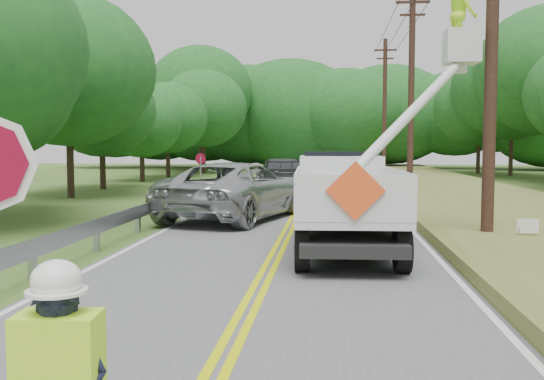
{
  "coord_description": "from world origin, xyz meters",
  "views": [
    {
      "loc": [
        1.2,
        -6.36,
        2.42
      ],
      "look_at": [
        0.0,
        6.0,
        1.5
      ],
      "focal_mm": 40.62,
      "sensor_mm": 36.0,
      "label": 1
    }
  ],
  "objects": [
    {
      "name": "ground",
      "position": [
        0.0,
        0.0,
        0.0
      ],
      "size": [
        140.0,
        140.0,
        0.0
      ],
      "primitive_type": "plane",
      "color": "#344F1F",
      "rests_on": "ground"
    },
    {
      "name": "road",
      "position": [
        0.0,
        14.0,
        0.01
      ],
      "size": [
        7.2,
        96.0,
        0.03
      ],
      "color": "#515153",
      "rests_on": "ground"
    },
    {
      "name": "guardrail",
      "position": [
        -4.02,
        14.91,
        0.55
      ],
      "size": [
        0.18,
        48.0,
        0.77
      ],
      "color": "#94979B",
      "rests_on": "ground"
    },
    {
      "name": "utility_poles",
      "position": [
        5.0,
        17.02,
        5.27
      ],
      "size": [
        1.6,
        43.3,
        10.0
      ],
      "color": "black",
      "rests_on": "ground"
    },
    {
      "name": "tall_grass_verge",
      "position": [
        7.1,
        14.0,
        0.15
      ],
      "size": [
        7.0,
        96.0,
        0.3
      ],
      "primitive_type": "cube",
      "color": "brown",
      "rests_on": "ground"
    },
    {
      "name": "treeline_left",
      "position": [
        -10.43,
        30.63,
        5.66
      ],
      "size": [
        10.37,
        57.23,
        11.56
      ],
      "color": "#332319",
      "rests_on": "ground"
    },
    {
      "name": "treeline_horizon",
      "position": [
        -0.04,
        56.24,
        5.5
      ],
      "size": [
        56.09,
        14.13,
        11.13
      ],
      "color": "#1C4D21",
      "rests_on": "ground"
    },
    {
      "name": "bucket_truck",
      "position": [
        1.73,
        8.49,
        1.48
      ],
      "size": [
        4.35,
        6.47,
        6.34
      ],
      "color": "black",
      "rests_on": "road"
    },
    {
      "name": "suv_silver",
      "position": [
        -1.86,
        13.26,
        0.94
      ],
      "size": [
        4.76,
        7.19,
        1.84
      ],
      "primitive_type": "imported",
      "rotation": [
        0.0,
        0.0,
        2.86
      ],
      "color": "#A9ABB0",
      "rests_on": "road"
    },
    {
      "name": "suv_darkgrey",
      "position": [
        -1.39,
        25.39,
        0.87
      ],
      "size": [
        3.34,
        6.16,
        1.69
      ],
      "primitive_type": "imported",
      "rotation": [
        0.0,
        0.0,
        3.31
      ],
      "color": "#393C40",
      "rests_on": "road"
    },
    {
      "name": "stop_sign_permanent",
      "position": [
        -3.94,
        17.47,
        1.34
      ],
      "size": [
        0.37,
        0.28,
        2.08
      ],
      "color": "#94979B",
      "rests_on": "ground"
    },
    {
      "name": "yard_sign",
      "position": [
        5.77,
        8.39,
        0.5
      ],
      "size": [
        0.48,
        0.09,
        0.69
      ],
      "color": "white",
      "rests_on": "ground"
    }
  ]
}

